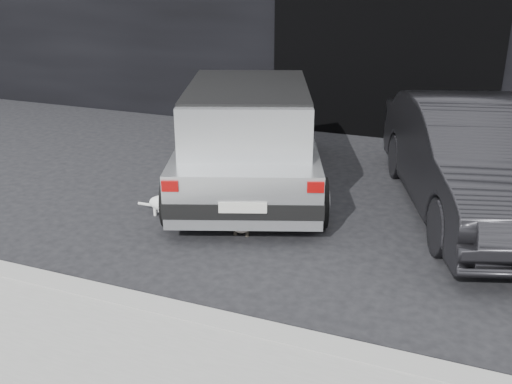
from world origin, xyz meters
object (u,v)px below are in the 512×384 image
at_px(second_car, 473,159).
at_px(silver_hatchback, 248,132).
at_px(cat_siamese, 244,221).
at_px(cat_white, 169,203).

bearing_deg(second_car, silver_hatchback, 164.59).
xyz_separation_m(second_car, cat_siamese, (-2.39, -1.59, -0.56)).
bearing_deg(cat_siamese, second_car, -151.84).
height_order(second_car, cat_siamese, second_car).
bearing_deg(cat_siamese, cat_white, -10.42).
relative_size(cat_siamese, cat_white, 1.20).
height_order(silver_hatchback, second_car, silver_hatchback).
bearing_deg(silver_hatchback, cat_white, -132.43).
relative_size(second_car, cat_siamese, 4.97).
xyz_separation_m(silver_hatchback, cat_siamese, (0.52, -1.40, -0.67)).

